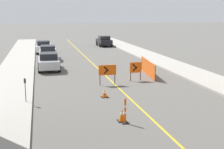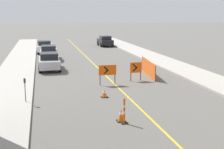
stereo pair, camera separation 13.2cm
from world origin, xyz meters
The scene contains 14 objects.
lane_stripe centered at (0.00, 33.09, 0.00)m, with size 0.12×66.18×0.01m.
sidewalk_left centered at (-7.39, 33.09, 0.07)m, with size 3.20×66.18×0.14m.
sidewalk_right centered at (7.39, 33.09, 0.07)m, with size 3.20×66.18×0.14m.
traffic_cone_fourth centered at (-1.51, 19.51, 0.29)m, with size 0.42×0.42×0.60m.
traffic_cone_fifth centered at (-1.44, 23.94, 0.24)m, with size 0.43×0.43×0.48m.
delineator_post_rear centered at (-1.45, 19.19, 0.54)m, with size 0.31×0.31×1.24m.
arrow_barricade_primary centered at (-0.56, 27.15, 1.04)m, with size 1.29×0.10×1.46m.
arrow_barricade_secondary centered at (1.84, 28.03, 0.98)m, with size 0.93×0.11×1.43m.
safety_mesh_fence centered at (3.50, 29.87, 0.62)m, with size 0.68×5.11×1.24m.
parked_car_curb_near centered at (-4.48, 34.18, 0.80)m, with size 1.93×4.31×1.59m.
parked_car_curb_mid centered at (-4.35, 40.49, 0.80)m, with size 1.95×4.35×1.59m.
parked_car_curb_far centered at (-4.68, 46.53, 0.80)m, with size 1.96×4.37×1.59m.
parked_car_opposite_side centered at (4.55, 52.84, 0.80)m, with size 1.93×4.31×1.59m.
parking_meter_near_curb centered at (-6.14, 23.58, 1.11)m, with size 0.12×0.11×1.37m.
Camera 2 is at (-5.14, 5.62, 5.20)m, focal length 50.00 mm.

